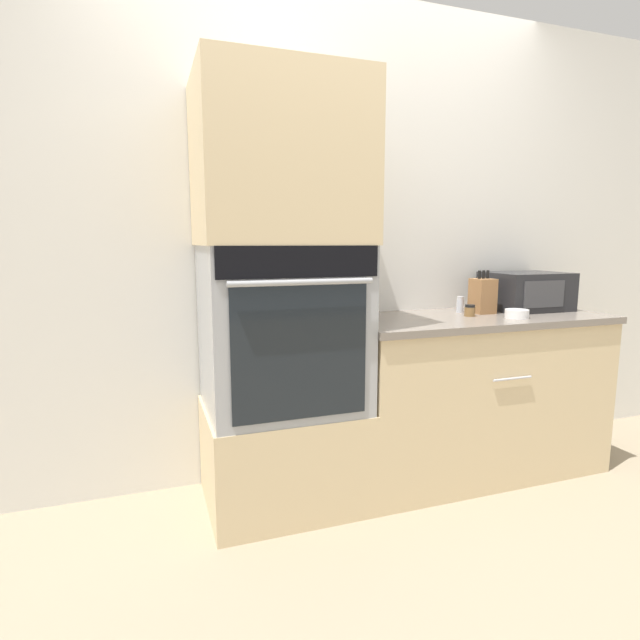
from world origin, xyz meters
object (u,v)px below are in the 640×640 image
Objects in this scene: condiment_jar_far at (351,308)px; condiment_jar_mid at (470,311)px; bowl at (517,314)px; condiment_jar_near at (460,305)px; microwave at (526,291)px; knife_block at (483,296)px; wall_oven at (282,327)px.

condiment_jar_mid is at bearing -19.25° from condiment_jar_far.
bowl is 0.31m from condiment_jar_near.
bowl is at bearing -137.40° from microwave.
condiment_jar_far is at bearing 175.03° from microwave.
knife_block reaches higher than condiment_jar_near.
condiment_jar_near is (-0.42, 0.03, -0.06)m from microwave.
condiment_jar_near is at bearing 146.97° from knife_block.
microwave is at bearing 6.67° from knife_block.
condiment_jar_mid is (-0.19, 0.13, 0.01)m from bowl.
condiment_jar_near is at bearing 6.76° from wall_oven.
condiment_jar_far is (-1.05, 0.09, -0.06)m from microwave.
wall_oven is 1.06m from condiment_jar_near.
condiment_jar_near is at bearing 119.40° from bowl.
microwave is at bearing -4.97° from condiment_jar_far.
condiment_jar_mid is at bearing -150.29° from knife_block.
bowl is 0.85m from condiment_jar_far.
microwave is 0.43m from condiment_jar_near.
knife_block is (1.15, 0.06, 0.10)m from wall_oven.
microwave is 0.33m from knife_block.
condiment_jar_near and condiment_jar_far have the same top height.
wall_oven is at bearing 173.02° from bowl.
condiment_jar_mid is (-0.46, -0.11, -0.08)m from microwave.
wall_oven is at bearing -176.15° from microwave.
wall_oven is 1.21m from bowl.
condiment_jar_far is at bearing 160.75° from condiment_jar_mid.
knife_block is 2.64× the size of condiment_jar_near.
wall_oven reaches higher than knife_block.
microwave is 4.90× the size of condiment_jar_near.
microwave is 4.85× the size of condiment_jar_far.
condiment_jar_near is (1.05, 0.12, 0.05)m from wall_oven.
condiment_jar_mid reaches higher than bowl.
wall_oven is 8.52× the size of condiment_jar_near.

